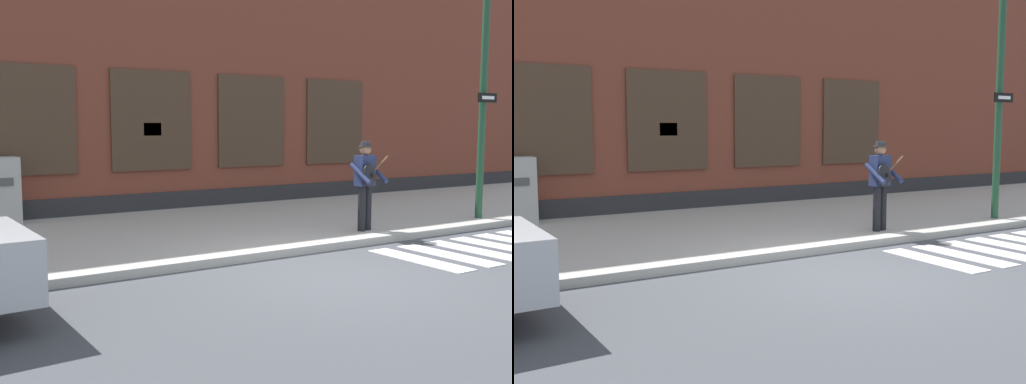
{
  "view_description": "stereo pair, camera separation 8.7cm",
  "coord_description": "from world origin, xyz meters",
  "views": [
    {
      "loc": [
        -5.47,
        -6.35,
        2.09
      ],
      "look_at": [
        -0.37,
        1.79,
        1.06
      ],
      "focal_mm": 42.0,
      "sensor_mm": 36.0,
      "label": 1
    },
    {
      "loc": [
        -5.4,
        -6.39,
        2.09
      ],
      "look_at": [
        -0.37,
        1.79,
        1.06
      ],
      "focal_mm": 42.0,
      "sensor_mm": 36.0,
      "label": 2
    }
  ],
  "objects": [
    {
      "name": "building_backdrop",
      "position": [
        -0.0,
        9.01,
        3.97
      ],
      "size": [
        28.0,
        4.06,
        7.95
      ],
      "color": "brown",
      "rests_on": "ground"
    },
    {
      "name": "ground_plane",
      "position": [
        0.0,
        0.0,
        0.0
      ],
      "size": [
        160.0,
        160.0,
        0.0
      ],
      "primitive_type": "plane",
      "color": "#424449"
    },
    {
      "name": "busker",
      "position": [
        2.31,
        2.12,
        1.11
      ],
      "size": [
        0.73,
        0.56,
        1.71
      ],
      "color": "black",
      "rests_on": "sidewalk"
    },
    {
      "name": "sidewalk",
      "position": [
        0.0,
        4.25,
        0.07
      ],
      "size": [
        28.0,
        5.53,
        0.14
      ],
      "color": "#ADAAA3",
      "rests_on": "ground"
    },
    {
      "name": "utility_box",
      "position": [
        -3.49,
        6.57,
        0.82
      ],
      "size": [
        0.75,
        0.62,
        1.38
      ],
      "color": "#ADADA8",
      "rests_on": "sidewalk"
    }
  ]
}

